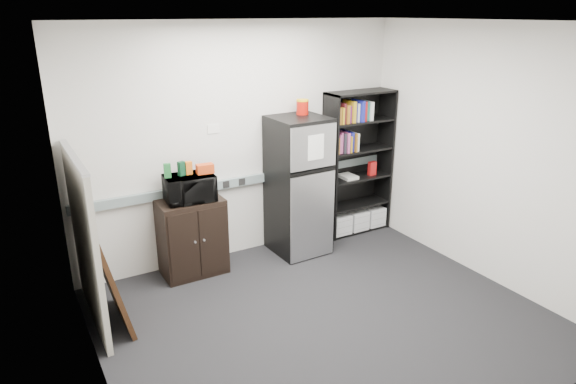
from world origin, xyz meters
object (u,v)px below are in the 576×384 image
object	(u,v)px
cubicle_partition	(85,242)
cabinet	(192,237)
microwave	(190,188)
bookshelf	(357,164)
refrigerator	(299,186)

from	to	relation	value
cubicle_partition	cabinet	size ratio (longest dim) A/B	1.88
cubicle_partition	microwave	distance (m)	1.23
bookshelf	refrigerator	bearing A→B (deg)	-171.52
cabinet	refrigerator	distance (m)	1.38
microwave	cubicle_partition	bearing A→B (deg)	-156.54
bookshelf	microwave	bearing A→B (deg)	-177.99
cabinet	refrigerator	size ratio (longest dim) A/B	0.52
microwave	refrigerator	xyz separation A→B (m)	(1.32, -0.06, -0.18)
cabinet	refrigerator	bearing A→B (deg)	-3.48
bookshelf	cabinet	distance (m)	2.34
cabinet	bookshelf	bearing A→B (deg)	1.61
microwave	refrigerator	world-z (taller)	refrigerator
bookshelf	microwave	distance (m)	2.29
cubicle_partition	refrigerator	size ratio (longest dim) A/B	0.98
cubicle_partition	cabinet	distance (m)	1.28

